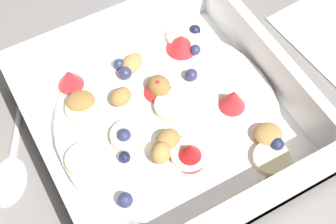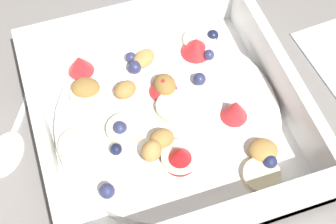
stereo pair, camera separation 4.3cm
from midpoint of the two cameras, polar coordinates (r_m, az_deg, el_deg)
ground_plane at (r=0.46m, az=-4.87°, el=-1.81°), size 2.40×2.40×0.00m
fruit_bowl at (r=0.44m, az=-2.84°, el=-0.96°), size 0.22×0.22×0.06m
spoon at (r=0.47m, az=-19.98°, el=-4.53°), size 0.10×0.16×0.01m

